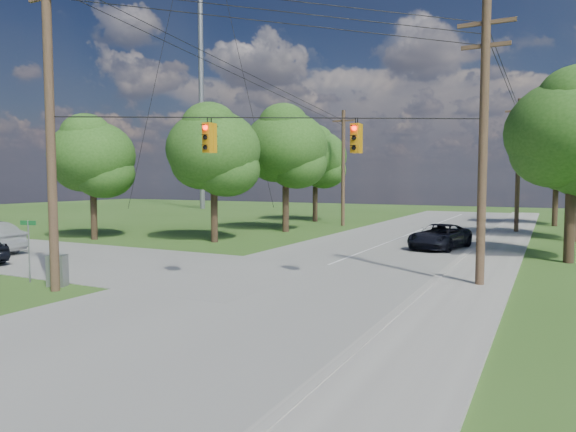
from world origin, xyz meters
The scene contains 19 objects.
ground centered at (0.00, 0.00, 0.00)m, with size 140.00×140.00×0.00m, color #335A1E.
main_road centered at (2.00, 5.00, 0.01)m, with size 10.00×100.00×0.03m, color gray.
sidewalk_east centered at (8.70, 5.00, 0.06)m, with size 2.60×100.00×0.12m, color #AAA79F.
pole_sw centered at (-4.60, 0.40, 6.23)m, with size 2.00×0.32×12.00m.
pole_ne centered at (8.90, 8.00, 5.47)m, with size 2.00×0.32×10.50m.
pole_north_e centered at (8.90, 30.00, 5.13)m, with size 2.00×0.32×10.00m.
pole_north_w centered at (-5.00, 30.00, 5.13)m, with size 2.00×0.32×10.00m.
power_lines centered at (1.50, 11.54, 9.15)m, with size 13.93×29.62×4.93m.
traffic_signals centered at (2.55, 4.43, 5.50)m, with size 4.91×3.27×1.05m.
radio_mast centered at (-32.00, 46.00, 22.50)m, with size 0.70×0.70×45.00m, color gray.
tree_w_near centered at (-8.00, 15.00, 5.92)m, with size 6.00×6.00×8.40m.
tree_w_mid centered at (-7.00, 23.00, 6.58)m, with size 6.40×6.40×9.22m.
tree_w_far centered at (-9.00, 33.00, 6.25)m, with size 6.00×6.00×8.73m.
tree_e_near centered at (12.00, 16.00, 6.25)m, with size 6.20×6.20×8.81m.
tree_e_far centered at (11.50, 38.00, 5.92)m, with size 5.80×5.80×8.32m.
tree_cross_n centered at (-16.00, 12.50, 5.59)m, with size 5.60×5.60×7.91m.
car_main_north centered at (5.50, 18.31, 0.73)m, with size 2.33×5.04×1.40m, color black.
control_cabinet centered at (-5.23, 1.00, 0.59)m, with size 0.65×0.47×1.18m, color gray.
street_name_sign centered at (-6.81, 1.00, 1.57)m, with size 0.72×0.16×2.43m.
Camera 1 is at (11.16, -11.96, 3.97)m, focal length 32.00 mm.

